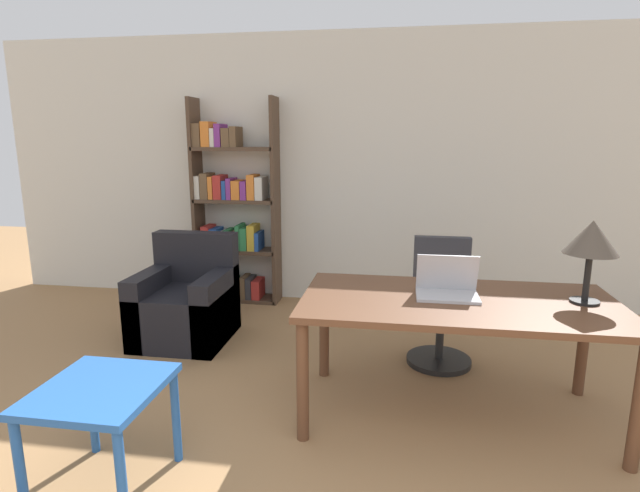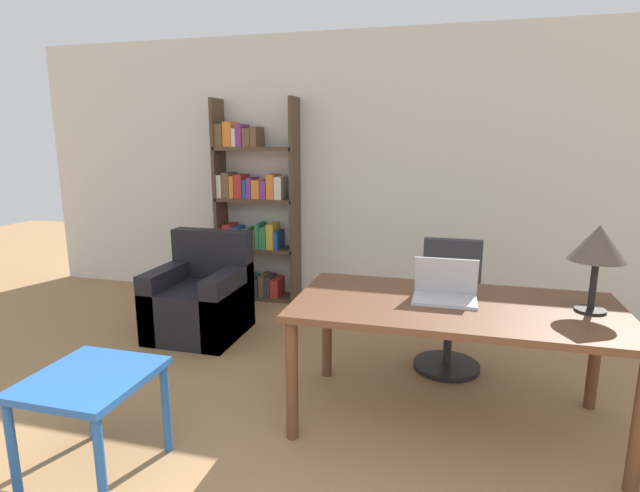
{
  "view_description": "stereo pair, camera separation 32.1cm",
  "coord_description": "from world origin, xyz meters",
  "px_view_note": "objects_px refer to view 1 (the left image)",
  "views": [
    {
      "loc": [
        0.24,
        -0.54,
        1.67
      ],
      "look_at": [
        -0.26,
        2.57,
        1.0
      ],
      "focal_mm": 28.0,
      "sensor_mm": 36.0,
      "label": 1
    },
    {
      "loc": [
        0.56,
        -0.47,
        1.67
      ],
      "look_at": [
        -0.26,
        2.57,
        1.0
      ],
      "focal_mm": 28.0,
      "sensor_mm": 36.0,
      "label": 2
    }
  ],
  "objects_px": {
    "laptop": "(447,287)",
    "armchair": "(186,305)",
    "bookshelf": "(232,216)",
    "desk": "(457,313)",
    "side_table_blue": "(101,403)",
    "table_lamp": "(592,240)",
    "office_chair": "(441,306)"
  },
  "relations": [
    {
      "from": "laptop",
      "to": "armchair",
      "type": "xyz_separation_m",
      "value": [
        -2.06,
        0.83,
        -0.5
      ]
    },
    {
      "from": "side_table_blue",
      "to": "armchair",
      "type": "height_order",
      "value": "armchair"
    },
    {
      "from": "laptop",
      "to": "side_table_blue",
      "type": "distance_m",
      "value": 1.97
    },
    {
      "from": "armchair",
      "to": "side_table_blue",
      "type": "bearing_deg",
      "value": -77.78
    },
    {
      "from": "table_lamp",
      "to": "side_table_blue",
      "type": "xyz_separation_m",
      "value": [
        -2.43,
        -1.01,
        -0.66
      ]
    },
    {
      "from": "laptop",
      "to": "side_table_blue",
      "type": "relative_size",
      "value": 0.62
    },
    {
      "from": "laptop",
      "to": "table_lamp",
      "type": "relative_size",
      "value": 0.76
    },
    {
      "from": "table_lamp",
      "to": "bookshelf",
      "type": "height_order",
      "value": "bookshelf"
    },
    {
      "from": "table_lamp",
      "to": "armchair",
      "type": "bearing_deg",
      "value": 163.63
    },
    {
      "from": "laptop",
      "to": "armchair",
      "type": "bearing_deg",
      "value": 157.94
    },
    {
      "from": "laptop",
      "to": "bookshelf",
      "type": "height_order",
      "value": "bookshelf"
    },
    {
      "from": "table_lamp",
      "to": "office_chair",
      "type": "xyz_separation_m",
      "value": [
        -0.74,
        0.74,
        -0.68
      ]
    },
    {
      "from": "desk",
      "to": "armchair",
      "type": "height_order",
      "value": "armchair"
    },
    {
      "from": "desk",
      "to": "bookshelf",
      "type": "distance_m",
      "value": 2.87
    },
    {
      "from": "bookshelf",
      "to": "office_chair",
      "type": "bearing_deg",
      "value": -29.98
    },
    {
      "from": "desk",
      "to": "table_lamp",
      "type": "xyz_separation_m",
      "value": [
        0.71,
        0.06,
        0.45
      ]
    },
    {
      "from": "desk",
      "to": "laptop",
      "type": "bearing_deg",
      "value": 138.7
    },
    {
      "from": "office_chair",
      "to": "armchair",
      "type": "relative_size",
      "value": 1.08
    },
    {
      "from": "office_chair",
      "to": "bookshelf",
      "type": "xyz_separation_m",
      "value": [
        -2.04,
        1.18,
        0.46
      ]
    },
    {
      "from": "desk",
      "to": "armchair",
      "type": "distance_m",
      "value": 2.33
    },
    {
      "from": "laptop",
      "to": "bookshelf",
      "type": "distance_m",
      "value": 2.78
    },
    {
      "from": "desk",
      "to": "armchair",
      "type": "bearing_deg",
      "value": 157.26
    },
    {
      "from": "office_chair",
      "to": "bookshelf",
      "type": "distance_m",
      "value": 2.4
    },
    {
      "from": "desk",
      "to": "table_lamp",
      "type": "bearing_deg",
      "value": 4.49
    },
    {
      "from": "desk",
      "to": "side_table_blue",
      "type": "xyz_separation_m",
      "value": [
        -1.72,
        -0.95,
        -0.21
      ]
    },
    {
      "from": "laptop",
      "to": "desk",
      "type": "bearing_deg",
      "value": -41.3
    },
    {
      "from": "office_chair",
      "to": "side_table_blue",
      "type": "xyz_separation_m",
      "value": [
        -1.69,
        -1.75,
        0.02
      ]
    },
    {
      "from": "side_table_blue",
      "to": "laptop",
      "type": "bearing_deg",
      "value": 31.33
    },
    {
      "from": "table_lamp",
      "to": "armchair",
      "type": "height_order",
      "value": "table_lamp"
    },
    {
      "from": "bookshelf",
      "to": "desk",
      "type": "bearing_deg",
      "value": -43.67
    },
    {
      "from": "laptop",
      "to": "side_table_blue",
      "type": "xyz_separation_m",
      "value": [
        -1.66,
        -1.01,
        -0.35
      ]
    },
    {
      "from": "side_table_blue",
      "to": "armchair",
      "type": "bearing_deg",
      "value": 102.22
    }
  ]
}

